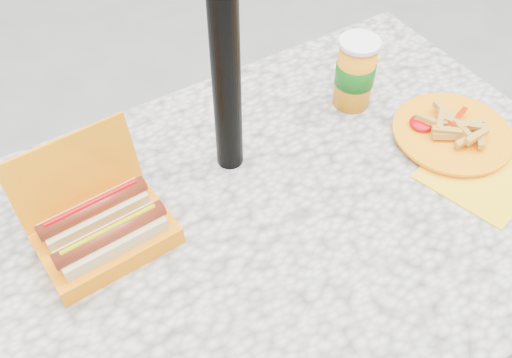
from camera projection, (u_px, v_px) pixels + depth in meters
picnic_table at (274, 250)px, 1.09m from camera, size 1.20×0.80×0.75m
hotdog_box at (103, 229)px, 0.94m from camera, size 0.23×0.18×0.18m
fries_plate at (454, 136)px, 1.13m from camera, size 0.26×0.34×0.05m
soda_cup at (355, 73)px, 1.15m from camera, size 0.08×0.08×0.15m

